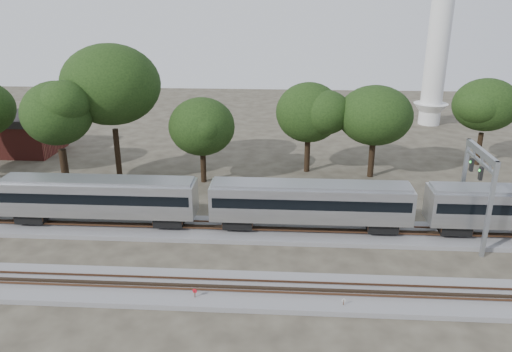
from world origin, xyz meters
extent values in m
plane|color=#383328|center=(0.00, 0.00, 0.00)|extent=(160.00, 160.00, 0.00)
cube|color=slate|center=(0.00, 6.00, 0.20)|extent=(160.00, 5.00, 0.40)
cube|color=brown|center=(0.00, 5.28, 0.66)|extent=(160.00, 0.08, 0.15)
cube|color=brown|center=(0.00, 6.72, 0.66)|extent=(160.00, 0.08, 0.15)
cube|color=slate|center=(0.00, -4.00, 0.20)|extent=(160.00, 5.00, 0.40)
cube|color=brown|center=(0.00, -4.72, 0.66)|extent=(160.00, 0.08, 0.15)
cube|color=brown|center=(0.00, -3.28, 0.66)|extent=(160.00, 0.08, 0.15)
cube|color=silver|center=(-9.24, 6.00, 3.21)|extent=(17.97, 3.10, 3.10)
cube|color=black|center=(-9.24, 6.00, 3.52)|extent=(17.35, 3.15, 0.93)
cube|color=gray|center=(-9.24, 6.00, 4.81)|extent=(17.55, 2.48, 0.36)
cube|color=black|center=(-15.75, 6.00, 1.19)|extent=(2.68, 2.27, 0.93)
cube|color=black|center=(-2.74, 6.00, 1.19)|extent=(2.68, 2.27, 0.93)
cube|color=silver|center=(10.14, 6.00, 3.21)|extent=(17.97, 3.10, 3.10)
cube|color=black|center=(10.14, 6.00, 3.52)|extent=(17.35, 3.15, 0.93)
cube|color=gray|center=(10.14, 6.00, 4.81)|extent=(17.55, 2.48, 0.36)
cube|color=black|center=(3.64, 6.00, 1.19)|extent=(2.68, 2.27, 0.93)
cube|color=black|center=(16.65, 6.00, 1.19)|extent=(2.68, 2.27, 0.93)
cube|color=black|center=(23.02, 6.00, 1.19)|extent=(2.68, 2.27, 0.93)
cylinder|color=#512D19|center=(1.61, -5.34, 0.48)|extent=(0.06, 0.06, 0.97)
cylinder|color=#B30C1B|center=(1.61, -5.34, 0.91)|extent=(0.34, 0.12, 0.34)
cylinder|color=#512D19|center=(12.10, -5.64, 0.41)|extent=(0.05, 0.05, 0.82)
cylinder|color=silver|center=(12.10, -5.64, 0.77)|extent=(0.28, 0.13, 0.29)
cube|color=#512D19|center=(6.88, -5.86, 0.15)|extent=(0.53, 0.36, 0.30)
cylinder|color=silver|center=(31.97, 48.84, 12.36)|extent=(3.53, 3.53, 24.71)
cone|color=silver|center=(31.97, 48.84, 1.77)|extent=(5.65, 5.65, 3.53)
cube|color=gray|center=(24.49, 2.73, 4.20)|extent=(0.33, 0.33, 8.40)
cube|color=gray|center=(24.49, 9.27, 4.20)|extent=(0.33, 0.33, 8.40)
cube|color=gray|center=(24.49, 6.00, 8.12)|extent=(0.37, 6.91, 0.56)
cube|color=gray|center=(24.49, 6.00, 7.28)|extent=(0.23, 6.91, 0.23)
cube|color=black|center=(24.21, 4.88, 6.63)|extent=(0.23, 0.47, 1.12)
cube|color=black|center=(24.21, 7.12, 6.63)|extent=(0.23, 0.47, 1.12)
cube|color=maroon|center=(-29.30, 28.97, 2.16)|extent=(10.89, 7.69, 4.32)
cube|color=black|center=(-29.30, 28.97, 4.80)|extent=(11.09, 7.89, 0.97)
cylinder|color=black|center=(-16.67, 15.43, 2.36)|extent=(0.70, 0.70, 4.73)
ellipsoid|color=black|center=(-16.67, 15.43, 8.78)|extent=(8.91, 8.91, 7.57)
cylinder|color=black|center=(-11.99, 19.61, 3.01)|extent=(0.70, 0.70, 6.02)
ellipsoid|color=black|center=(-11.99, 19.61, 11.17)|extent=(11.35, 11.35, 9.64)
cylinder|color=black|center=(-1.70, 18.93, 1.80)|extent=(0.70, 0.70, 3.59)
ellipsoid|color=black|center=(-1.70, 18.93, 6.67)|extent=(6.77, 6.77, 5.76)
cylinder|color=black|center=(10.50, 23.40, 2.01)|extent=(0.70, 0.70, 4.01)
ellipsoid|color=black|center=(10.50, 23.40, 7.45)|extent=(7.56, 7.56, 6.43)
cylinder|color=black|center=(18.11, 21.97, 2.03)|extent=(0.70, 0.70, 4.07)
ellipsoid|color=black|center=(18.11, 21.97, 7.55)|extent=(7.67, 7.67, 6.52)
cylinder|color=black|center=(32.58, 27.41, 2.10)|extent=(0.70, 0.70, 4.20)
ellipsoid|color=black|center=(32.58, 27.41, 7.81)|extent=(7.93, 7.93, 6.74)
camera|label=1|loc=(7.87, -35.47, 20.76)|focal=35.00mm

